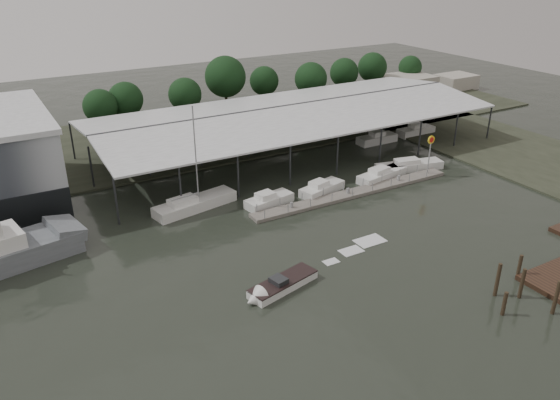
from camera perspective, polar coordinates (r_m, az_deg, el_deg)
ground at (r=52.26m, az=1.29°, el=-6.66°), size 200.00×200.00×0.00m
land_strip_far at (r=87.63m, az=-13.26°, el=5.98°), size 140.00×30.00×0.30m
land_strip_east at (r=87.90m, az=23.55°, el=4.61°), size 20.00×60.00×0.30m
covered_boat_shed at (r=80.22m, az=1.26°, el=9.44°), size 58.24×24.00×6.96m
floating_dock at (r=67.15m, az=7.77°, el=0.74°), size 28.00×2.00×1.40m
shell_fuel_sign at (r=73.42m, az=15.43°, el=5.29°), size 1.10×0.18×5.55m
distant_commercial_buildings at (r=119.53m, az=14.67°, el=11.62°), size 22.00×8.00×4.00m
white_sailboat at (r=63.37m, az=-8.99°, el=-0.41°), size 10.32×4.44×12.23m
speedboat_underway at (r=48.22m, az=-0.22°, el=-9.06°), size 18.26×6.05×2.00m
moored_cruiser_0 at (r=63.64m, az=-1.20°, el=-0.01°), size 6.20×3.18×1.70m
moored_cruiser_1 at (r=67.00m, az=4.36°, el=1.23°), size 6.52×3.71×1.70m
moored_cruiser_2 at (r=72.16m, az=10.56°, el=2.62°), size 7.83×3.50×1.70m
moored_cruiser_3 at (r=75.99m, az=13.30°, el=3.51°), size 9.62×4.29×1.70m
mooring_pilings at (r=50.63m, az=24.68°, el=-8.87°), size 6.13×7.92×3.77m
horizon_tree_line at (r=100.14m, az=-1.67°, el=12.34°), size 69.43×10.63×10.73m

